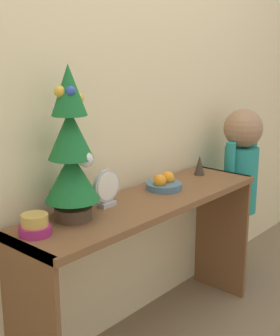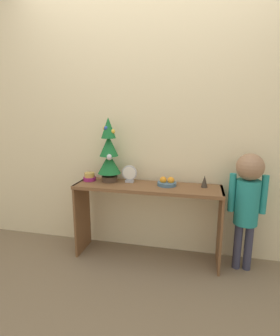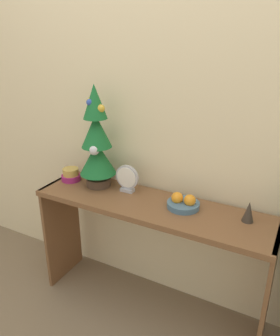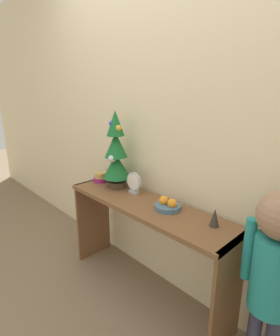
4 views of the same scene
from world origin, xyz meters
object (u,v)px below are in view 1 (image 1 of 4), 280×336
Objects in this scene: fruit_bowl at (164,184)px; singing_bowl at (35,226)px; mini_tree at (71,150)px; figurine at (199,165)px; desk_clock at (107,188)px; child_figure at (241,170)px.

fruit_bowl is 0.73m from singing_bowl.
mini_tree is 0.89m from figurine.
singing_bowl is at bearing -176.24° from desk_clock.
mini_tree is 5.04× the size of singing_bowl.
mini_tree reaches higher than singing_bowl.
child_figure is (0.35, -0.05, -0.08)m from figurine.
figurine is (0.86, -0.00, -0.22)m from mini_tree.
mini_tree is 0.58× the size of child_figure.
child_figure is at bearing -2.54° from mini_tree.
fruit_bowl is 0.17× the size of child_figure.
figurine is at bearing 3.19° from fruit_bowl.
child_figure reaches higher than fruit_bowl.
child_figure reaches higher than desk_clock.
child_figure is (1.39, -0.04, -0.07)m from singing_bowl.
mini_tree is 0.31m from singing_bowl.
singing_bowl is 1.13× the size of figurine.
child_figure is at bearing -2.94° from fruit_bowl.
fruit_bowl is 0.67m from child_figure.
singing_bowl is at bearing 179.83° from fruit_bowl.
figurine is at bearing -0.10° from mini_tree.
mini_tree is at bearing 5.11° from singing_bowl.
figurine is (0.32, 0.02, 0.02)m from fruit_bowl.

